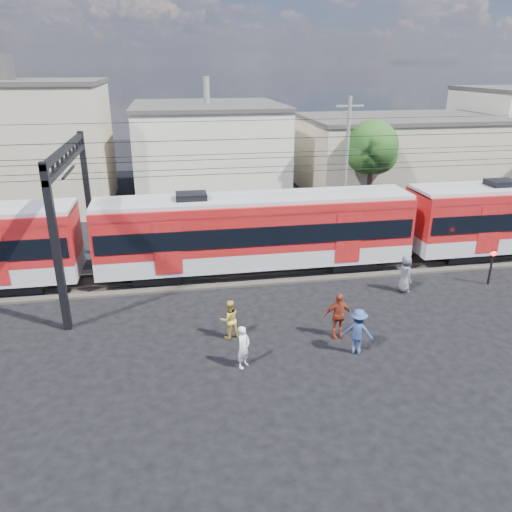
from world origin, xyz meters
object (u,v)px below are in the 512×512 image
object	(u,v)px
commuter_train	(260,230)
pedestrian_a	(243,347)
pedestrian_c	(358,331)
crossing_signal	(492,261)

from	to	relation	value
commuter_train	pedestrian_a	xyz separation A→B (m)	(-2.14, -8.54, -1.59)
pedestrian_c	crossing_signal	world-z (taller)	pedestrian_c
pedestrian_a	crossing_signal	xyz separation A→B (m)	(13.24, 5.10, 0.45)
pedestrian_a	crossing_signal	size ratio (longest dim) A/B	0.89
commuter_train	crossing_signal	world-z (taller)	commuter_train
pedestrian_a	crossing_signal	distance (m)	14.20
crossing_signal	pedestrian_a	bearing A→B (deg)	-158.93
crossing_signal	commuter_train	bearing A→B (deg)	162.79
commuter_train	pedestrian_c	bearing A→B (deg)	-74.82
pedestrian_a	pedestrian_c	size ratio (longest dim) A/B	0.89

